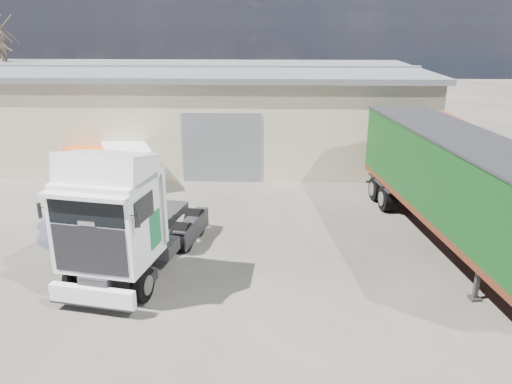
{
  "coord_description": "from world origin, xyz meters",
  "views": [
    {
      "loc": [
        0.73,
        -14.72,
        7.92
      ],
      "look_at": [
        0.03,
        3.0,
        1.84
      ],
      "focal_mm": 35.0,
      "sensor_mm": 36.0,
      "label": 1
    }
  ],
  "objects_px": {
    "orange_skip": "(97,167)",
    "box_trailer": "(453,178)",
    "panel_van": "(126,163)",
    "tractor_unit": "(124,224)"
  },
  "relations": [
    {
      "from": "orange_skip",
      "to": "box_trailer",
      "type": "bearing_deg",
      "value": -8.66
    },
    {
      "from": "tractor_unit",
      "to": "orange_skip",
      "type": "xyz_separation_m",
      "value": [
        -4.53,
        10.2,
        -1.11
      ]
    },
    {
      "from": "box_trailer",
      "to": "orange_skip",
      "type": "bearing_deg",
      "value": 148.65
    },
    {
      "from": "tractor_unit",
      "to": "box_trailer",
      "type": "height_order",
      "value": "tractor_unit"
    },
    {
      "from": "tractor_unit",
      "to": "panel_van",
      "type": "bearing_deg",
      "value": 116.65
    },
    {
      "from": "box_trailer",
      "to": "panel_van",
      "type": "relative_size",
      "value": 2.33
    },
    {
      "from": "box_trailer",
      "to": "orange_skip",
      "type": "height_order",
      "value": "box_trailer"
    },
    {
      "from": "panel_van",
      "to": "orange_skip",
      "type": "xyz_separation_m",
      "value": [
        -1.61,
        0.2,
        -0.29
      ]
    },
    {
      "from": "tractor_unit",
      "to": "panel_van",
      "type": "relative_size",
      "value": 1.28
    },
    {
      "from": "orange_skip",
      "to": "tractor_unit",
      "type": "bearing_deg",
      "value": -50.76
    }
  ]
}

